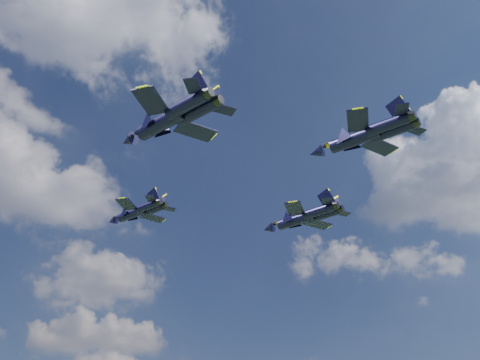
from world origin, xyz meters
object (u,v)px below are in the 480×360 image
at_px(jet_lead, 131,214).
at_px(jet_right, 294,220).
at_px(jet_left, 159,124).
at_px(jet_slot, 351,140).

relative_size(jet_lead, jet_right, 0.81).
bearing_deg(jet_left, jet_slot, -38.40).
distance_m(jet_lead, jet_right, 28.95).
distance_m(jet_left, jet_right, 38.13).
height_order(jet_lead, jet_left, jet_lead).
xyz_separation_m(jet_lead, jet_slot, (22.41, -34.58, -0.21)).
relative_size(jet_right, jet_slot, 1.05).
xyz_separation_m(jet_left, jet_slot, (25.73, -4.64, 1.73)).
bearing_deg(jet_lead, jet_slot, -88.41).
xyz_separation_m(jet_right, jet_slot, (-5.40, -26.53, -0.79)).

